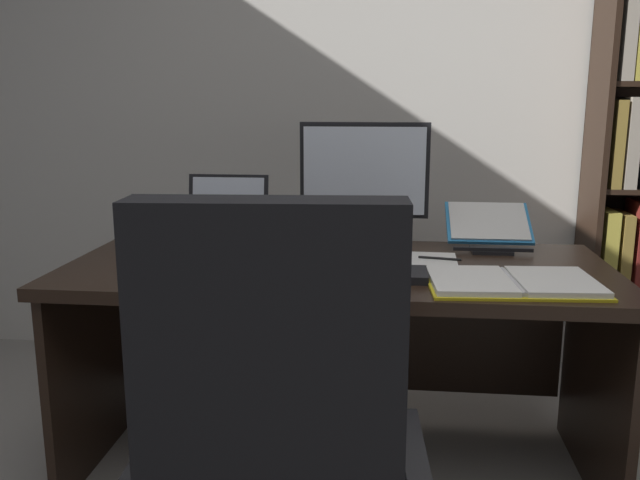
% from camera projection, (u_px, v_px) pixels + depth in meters
% --- Properties ---
extents(wall_back, '(5.40, 0.12, 2.79)m').
position_uv_depth(wall_back, '(401.00, 66.00, 3.05)').
color(wall_back, beige).
rests_on(wall_back, ground).
extents(desk, '(1.76, 0.77, 0.72)m').
position_uv_depth(desk, '(339.00, 312.00, 2.26)').
color(desk, black).
rests_on(desk, ground).
extents(monitor, '(0.46, 0.16, 0.45)m').
position_uv_depth(monitor, '(364.00, 186.00, 2.34)').
color(monitor, black).
rests_on(monitor, desk).
extents(laptop, '(0.31, 0.29, 0.25)m').
position_uv_depth(laptop, '(223.00, 230.00, 2.44)').
color(laptop, black).
rests_on(laptop, desk).
extents(keyboard, '(0.42, 0.15, 0.02)m').
position_uv_depth(keyboard, '(357.00, 273.00, 1.98)').
color(keyboard, black).
rests_on(keyboard, desk).
extents(computer_mouse, '(0.06, 0.10, 0.04)m').
position_uv_depth(computer_mouse, '(259.00, 268.00, 2.01)').
color(computer_mouse, black).
rests_on(computer_mouse, desk).
extents(reading_stand_with_book, '(0.30, 0.27, 0.15)m').
position_uv_depth(reading_stand_with_book, '(489.00, 227.00, 2.38)').
color(reading_stand_with_book, black).
rests_on(reading_stand_with_book, desk).
extents(open_binder, '(0.50, 0.33, 0.02)m').
position_uv_depth(open_binder, '(512.00, 282.00, 1.89)').
color(open_binder, yellow).
rests_on(open_binder, desk).
extents(notepad, '(0.16, 0.21, 0.01)m').
position_uv_depth(notepad, '(434.00, 261.00, 2.16)').
color(notepad, white).
rests_on(notepad, desk).
extents(pen, '(0.14, 0.04, 0.01)m').
position_uv_depth(pen, '(440.00, 258.00, 2.16)').
color(pen, black).
rests_on(pen, notepad).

